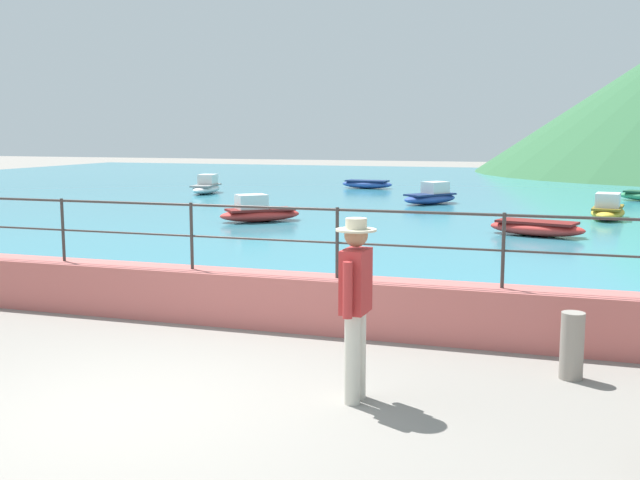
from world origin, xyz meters
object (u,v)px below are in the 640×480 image
object	(u,v)px
bollard	(572,346)
person_walking	(356,300)
boat_5	(258,212)
boat_7	(206,187)
boat_6	(367,184)
boat_4	(431,196)
boat_3	(537,228)
boat_2	(608,210)

from	to	relation	value
bollard	person_walking	bearing A→B (deg)	-146.08
boat_5	boat_7	distance (m)	10.17
person_walking	boat_6	size ratio (longest dim) A/B	0.74
boat_4	boat_7	xyz separation A→B (m)	(-9.46, 1.70, 0.00)
boat_3	boat_4	distance (m)	8.24
boat_6	boat_2	bearing A→B (deg)	-44.55
bollard	boat_3	bearing A→B (deg)	94.03
boat_2	boat_3	xyz separation A→B (m)	(-1.80, -4.28, -0.07)
boat_2	boat_4	xyz separation A→B (m)	(-5.60, 3.02, 0.00)
boat_3	boat_5	world-z (taller)	boat_5
bollard	boat_2	size ratio (longest dim) A/B	0.29
person_walking	boat_3	size ratio (longest dim) A/B	0.71
boat_2	boat_3	world-z (taller)	boat_2
person_walking	boat_7	world-z (taller)	person_walking
boat_3	boat_4	size ratio (longest dim) A/B	1.02
bollard	boat_3	world-z (taller)	bollard
boat_3	bollard	bearing A→B (deg)	-85.97
person_walking	boat_3	xyz separation A→B (m)	(1.20, 12.08, -0.72)
boat_2	boat_6	distance (m)	13.39
person_walking	boat_5	world-z (taller)	person_walking
boat_2	bollard	bearing A→B (deg)	-93.94
boat_4	boat_7	size ratio (longest dim) A/B	1.00
person_walking	boat_2	bearing A→B (deg)	79.64
person_walking	boat_2	world-z (taller)	person_walking
person_walking	boat_6	xyz separation A→B (m)	(-6.55, 25.75, -0.72)
boat_4	boat_7	bearing A→B (deg)	169.83
person_walking	boat_7	xyz separation A→B (m)	(-12.07, 21.08, -0.65)
boat_5	boat_6	world-z (taller)	boat_5
person_walking	bollard	size ratio (longest dim) A/B	2.49
person_walking	boat_4	bearing A→B (deg)	97.67
boat_7	boat_3	bearing A→B (deg)	-34.15
boat_5	boat_7	size ratio (longest dim) A/B	0.97
boat_5	bollard	bearing A→B (deg)	-54.10
bollard	boat_4	size ratio (longest dim) A/B	0.29
boat_3	boat_7	world-z (taller)	boat_7
boat_2	boat_5	size ratio (longest dim) A/B	1.02
boat_6	person_walking	bearing A→B (deg)	-75.73
boat_5	boat_6	bearing A→B (deg)	91.11
bollard	boat_6	size ratio (longest dim) A/B	0.30
bollard	boat_5	xyz separation A→B (m)	(-8.25, 11.40, -0.02)
boat_4	boat_6	size ratio (longest dim) A/B	1.01
person_walking	bollard	distance (m)	2.44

